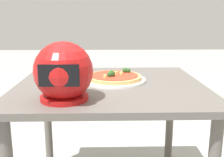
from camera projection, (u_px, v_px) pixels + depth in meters
dining_table at (110, 101)px, 1.39m from camera, size 0.94×0.85×0.71m
pizza_plate at (114, 80)px, 1.42m from camera, size 0.33×0.33×0.01m
pizza at (114, 77)px, 1.42m from camera, size 0.29×0.29×0.05m
motorcycle_helmet at (63, 73)px, 1.08m from camera, size 0.24×0.24×0.24m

